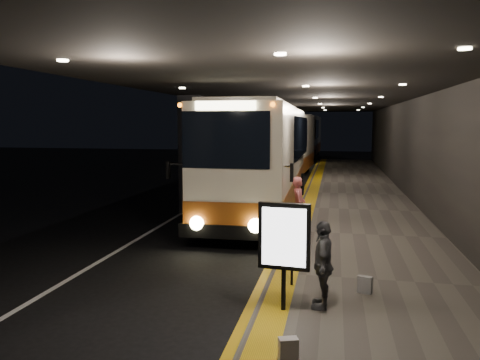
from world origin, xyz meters
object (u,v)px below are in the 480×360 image
(bag_plain, at_px, (288,350))
(stanchion_post, at_px, (292,258))
(passenger_waiting_grey, at_px, (323,264))
(info_sign, at_px, (284,239))
(coach_main, at_px, (263,162))
(bag_polka, at_px, (365,285))
(coach_third, at_px, (304,138))
(passenger_boarding, at_px, (298,205))
(coach_second, at_px, (285,149))

(bag_plain, xyz_separation_m, stanchion_post, (-0.23, 3.01, 0.40))
(bag_plain, bearing_deg, passenger_waiting_grey, 78.66)
(info_sign, bearing_deg, coach_main, 106.20)
(info_sign, bearing_deg, bag_polka, 44.08)
(coach_third, height_order, info_sign, coach_third)
(coach_third, xyz_separation_m, passenger_boarding, (1.99, -32.26, -0.94))
(passenger_boarding, bearing_deg, coach_third, -0.96)
(bag_polka, height_order, info_sign, info_sign)
(passenger_waiting_grey, distance_m, info_sign, 0.87)
(info_sign, bearing_deg, passenger_boarding, 97.34)
(passenger_boarding, bearing_deg, coach_main, 17.90)
(stanchion_post, bearing_deg, passenger_boarding, 92.86)
(passenger_waiting_grey, xyz_separation_m, bag_polka, (0.78, 0.87, -0.61))
(coach_third, bearing_deg, stanchion_post, -85.46)
(coach_main, relative_size, bag_plain, 39.20)
(coach_main, relative_size, coach_third, 1.00)
(bag_plain, height_order, stanchion_post, stanchion_post)
(coach_third, xyz_separation_m, passenger_waiting_grey, (2.85, -37.84, -0.99))
(passenger_waiting_grey, xyz_separation_m, bag_plain, (-0.40, -2.01, -0.61))
(coach_second, relative_size, coach_third, 0.96)
(coach_main, xyz_separation_m, passenger_boarding, (1.71, -4.16, -0.91))
(coach_second, height_order, coach_third, coach_third)
(bag_plain, bearing_deg, coach_main, 100.47)
(coach_second, bearing_deg, bag_polka, -77.16)
(info_sign, distance_m, stanchion_post, 1.47)
(coach_main, xyz_separation_m, passenger_waiting_grey, (2.57, -9.74, -0.97))
(coach_third, xyz_separation_m, bag_plain, (2.45, -39.85, -1.61))
(passenger_boarding, distance_m, bag_polka, 5.03)
(coach_main, height_order, bag_plain, coach_main)
(bag_polka, bearing_deg, passenger_boarding, 109.16)
(passenger_boarding, height_order, bag_polka, passenger_boarding)
(passenger_waiting_grey, xyz_separation_m, stanchion_post, (-0.63, 1.00, -0.21))
(coach_third, bearing_deg, passenger_boarding, -85.38)
(bag_polka, relative_size, bag_plain, 1.01)
(coach_main, height_order, passenger_boarding, coach_main)
(bag_plain, relative_size, info_sign, 0.17)
(bag_plain, bearing_deg, bag_polka, 67.63)
(passenger_boarding, height_order, info_sign, info_sign)
(passenger_boarding, height_order, stanchion_post, passenger_boarding)
(coach_main, bearing_deg, passenger_boarding, -68.95)
(coach_third, height_order, stanchion_post, coach_third)
(passenger_waiting_grey, distance_m, bag_plain, 2.14)
(bag_plain, height_order, info_sign, info_sign)
(coach_third, height_order, bag_plain, coach_third)
(coach_main, xyz_separation_m, coach_third, (-0.28, 28.10, 0.03))
(passenger_waiting_grey, bearing_deg, coach_main, -164.30)
(coach_main, relative_size, stanchion_post, 11.25)
(coach_main, bearing_deg, bag_plain, -80.88)
(info_sign, xyz_separation_m, stanchion_post, (0.03, 1.29, -0.71))
(bag_plain, bearing_deg, info_sign, 98.42)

